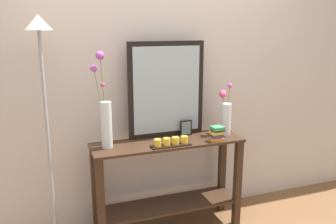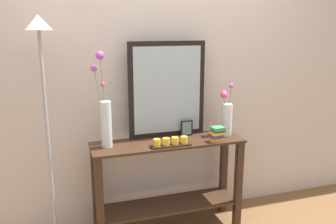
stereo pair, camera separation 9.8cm
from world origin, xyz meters
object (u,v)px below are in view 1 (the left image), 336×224
(picture_frame_small, at_px, (186,128))
(tall_vase_left, at_px, (105,116))
(console_table, at_px, (168,177))
(candle_tray, at_px, (171,142))
(book_stack, at_px, (217,134))
(floor_lamp, at_px, (45,100))
(vase_right, at_px, (225,114))
(mirror_leaning, at_px, (167,90))

(picture_frame_small, bearing_deg, tall_vase_left, -174.51)
(console_table, relative_size, candle_tray, 3.90)
(candle_tray, xyz_separation_m, book_stack, (0.40, -0.00, 0.03))
(console_table, height_order, book_stack, book_stack)
(console_table, bearing_deg, book_stack, -16.80)
(book_stack, relative_size, floor_lamp, 0.08)
(vase_right, bearing_deg, book_stack, -136.15)
(mirror_leaning, distance_m, floor_lamp, 0.97)
(picture_frame_small, height_order, floor_lamp, floor_lamp)
(mirror_leaning, height_order, picture_frame_small, mirror_leaning)
(floor_lamp, bearing_deg, candle_tray, -6.65)
(console_table, xyz_separation_m, picture_frame_small, (0.20, 0.10, 0.37))
(candle_tray, relative_size, floor_lamp, 0.18)
(mirror_leaning, distance_m, book_stack, 0.55)
(vase_right, bearing_deg, console_table, -176.68)
(candle_tray, bearing_deg, mirror_leaning, 77.93)
(candle_tray, distance_m, book_stack, 0.40)
(picture_frame_small, bearing_deg, book_stack, -48.98)
(tall_vase_left, height_order, book_stack, tall_vase_left)
(tall_vase_left, bearing_deg, mirror_leaning, 12.16)
(console_table, bearing_deg, mirror_leaning, 74.63)
(picture_frame_small, bearing_deg, floor_lamp, -174.64)
(candle_tray, xyz_separation_m, floor_lamp, (-0.90, 0.10, 0.38))
(tall_vase_left, xyz_separation_m, vase_right, (1.03, 0.00, -0.08))
(mirror_leaning, distance_m, candle_tray, 0.45)
(tall_vase_left, bearing_deg, picture_frame_small, 5.49)
(tall_vase_left, relative_size, book_stack, 5.32)
(mirror_leaning, xyz_separation_m, picture_frame_small, (0.16, -0.05, -0.33))
(candle_tray, distance_m, floor_lamp, 0.98)
(tall_vase_left, relative_size, picture_frame_small, 5.48)
(floor_lamp, bearing_deg, mirror_leaning, 9.09)
(console_table, xyz_separation_m, book_stack, (0.38, -0.12, 0.37))
(candle_tray, height_order, book_stack, book_stack)
(console_table, relative_size, mirror_leaning, 1.57)
(vase_right, height_order, floor_lamp, floor_lamp)
(console_table, height_order, picture_frame_small, picture_frame_small)
(book_stack, xyz_separation_m, floor_lamp, (-1.30, 0.11, 0.35))
(mirror_leaning, xyz_separation_m, tall_vase_left, (-0.53, -0.11, -0.15))
(floor_lamp, bearing_deg, console_table, 0.45)
(mirror_leaning, xyz_separation_m, floor_lamp, (-0.95, -0.15, 0.01))
(console_table, distance_m, tall_vase_left, 0.74)
(vase_right, bearing_deg, candle_tray, -165.41)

